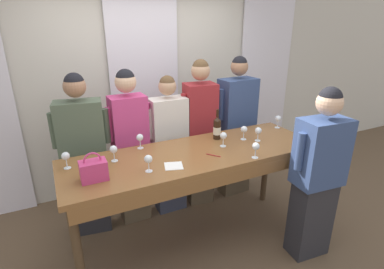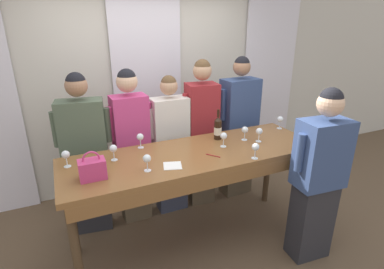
% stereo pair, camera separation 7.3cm
% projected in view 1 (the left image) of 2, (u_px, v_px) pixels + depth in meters
% --- Properties ---
extents(ground_plane, '(18.00, 18.00, 0.00)m').
position_uv_depth(ground_plane, '(195.00, 240.00, 3.16)').
color(ground_plane, brown).
extents(wall_back, '(12.00, 0.06, 2.80)m').
position_uv_depth(wall_back, '(144.00, 84.00, 3.94)').
color(wall_back, beige).
rests_on(wall_back, ground_plane).
extents(curtain_panel_center, '(0.90, 0.03, 2.69)m').
position_uv_depth(curtain_panel_center, '(146.00, 89.00, 3.90)').
color(curtain_panel_center, white).
rests_on(curtain_panel_center, ground_plane).
extents(curtain_panel_right, '(0.90, 0.03, 2.69)m').
position_uv_depth(curtain_panel_right, '(265.00, 77.00, 4.70)').
color(curtain_panel_right, white).
rests_on(curtain_panel_right, ground_plane).
extents(tasting_bar, '(2.43, 0.79, 1.02)m').
position_uv_depth(tasting_bar, '(197.00, 164.00, 2.81)').
color(tasting_bar, brown).
rests_on(tasting_bar, ground_plane).
extents(wine_bottle, '(0.08, 0.08, 0.32)m').
position_uv_depth(wine_bottle, '(217.00, 128.00, 3.08)').
color(wine_bottle, black).
rests_on(wine_bottle, tasting_bar).
extents(handbag, '(0.20, 0.13, 0.23)m').
position_uv_depth(handbag, '(94.00, 170.00, 2.28)').
color(handbag, '#C63870').
rests_on(handbag, tasting_bar).
extents(wine_glass_front_left, '(0.07, 0.07, 0.15)m').
position_uv_depth(wine_glass_front_left, '(140.00, 138.00, 2.85)').
color(wine_glass_front_left, white).
rests_on(wine_glass_front_left, tasting_bar).
extents(wine_glass_front_mid, '(0.07, 0.07, 0.15)m').
position_uv_depth(wine_glass_front_mid, '(256.00, 147.00, 2.65)').
color(wine_glass_front_mid, white).
rests_on(wine_glass_front_mid, tasting_bar).
extents(wine_glass_front_right, '(0.07, 0.07, 0.15)m').
position_uv_depth(wine_glass_front_right, '(66.00, 157.00, 2.45)').
color(wine_glass_front_right, white).
rests_on(wine_glass_front_right, tasting_bar).
extents(wine_glass_center_left, '(0.07, 0.07, 0.15)m').
position_uv_depth(wine_glass_center_left, '(244.00, 130.00, 3.06)').
color(wine_glass_center_left, white).
rests_on(wine_glass_center_left, tasting_bar).
extents(wine_glass_center_mid, '(0.07, 0.07, 0.15)m').
position_uv_depth(wine_glass_center_mid, '(258.00, 131.00, 3.03)').
color(wine_glass_center_mid, white).
rests_on(wine_glass_center_mid, tasting_bar).
extents(wine_glass_center_right, '(0.07, 0.07, 0.15)m').
position_uv_depth(wine_glass_center_right, '(223.00, 136.00, 2.89)').
color(wine_glass_center_right, white).
rests_on(wine_glass_center_right, tasting_bar).
extents(wine_glass_back_left, '(0.07, 0.07, 0.15)m').
position_uv_depth(wine_glass_back_left, '(148.00, 160.00, 2.40)').
color(wine_glass_back_left, white).
rests_on(wine_glass_back_left, tasting_bar).
extents(wine_glass_back_mid, '(0.07, 0.07, 0.15)m').
position_uv_depth(wine_glass_back_mid, '(278.00, 119.00, 3.41)').
color(wine_glass_back_mid, white).
rests_on(wine_glass_back_mid, tasting_bar).
extents(wine_glass_back_right, '(0.07, 0.07, 0.15)m').
position_uv_depth(wine_glass_back_right, '(114.00, 150.00, 2.58)').
color(wine_glass_back_right, white).
rests_on(wine_glass_back_right, tasting_bar).
extents(napkin, '(0.19, 0.19, 0.00)m').
position_uv_depth(napkin, '(174.00, 166.00, 2.53)').
color(napkin, white).
rests_on(napkin, tasting_bar).
extents(pen, '(0.09, 0.12, 0.01)m').
position_uv_depth(pen, '(214.00, 155.00, 2.72)').
color(pen, maroon).
rests_on(pen, tasting_bar).
extents(guest_olive_jacket, '(0.56, 0.30, 1.73)m').
position_uv_depth(guest_olive_jacket, '(84.00, 156.00, 3.03)').
color(guest_olive_jacket, '#28282D').
rests_on(guest_olive_jacket, ground_plane).
extents(guest_pink_top, '(0.48, 0.25, 1.73)m').
position_uv_depth(guest_pink_top, '(131.00, 146.00, 3.22)').
color(guest_pink_top, brown).
rests_on(guest_pink_top, ground_plane).
extents(guest_cream_sweater, '(0.52, 0.23, 1.63)m').
position_uv_depth(guest_cream_sweater, '(169.00, 145.00, 3.43)').
color(guest_cream_sweater, '#383D51').
rests_on(guest_cream_sweater, ground_plane).
extents(guest_striped_shirt, '(0.47, 0.31, 1.78)m').
position_uv_depth(guest_striped_shirt, '(200.00, 133.00, 3.56)').
color(guest_striped_shirt, brown).
rests_on(guest_striped_shirt, ground_plane).
extents(guest_navy_coat, '(0.57, 0.28, 1.79)m').
position_uv_depth(guest_navy_coat, '(236.00, 128.00, 3.78)').
color(guest_navy_coat, brown).
rests_on(guest_navy_coat, ground_plane).
extents(host_pouring, '(0.55, 0.31, 1.67)m').
position_uv_depth(host_pouring, '(317.00, 176.00, 2.72)').
color(host_pouring, '#28282D').
rests_on(host_pouring, ground_plane).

